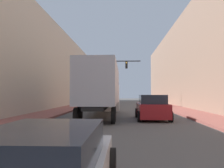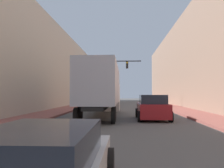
# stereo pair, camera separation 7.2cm
# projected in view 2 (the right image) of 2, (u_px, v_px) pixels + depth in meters

# --- Properties ---
(sidewalk_right) EXTENTS (2.87, 80.00, 0.15)m
(sidewalk_right) POSITION_uv_depth(u_px,v_px,m) (178.00, 109.00, 28.68)
(sidewalk_right) COLOR #9E564C
(sidewalk_right) RESTS_ON ground
(sidewalk_left) EXTENTS (2.87, 80.00, 0.15)m
(sidewalk_left) POSITION_uv_depth(u_px,v_px,m) (68.00, 109.00, 29.33)
(sidewalk_left) COLOR #9E564C
(sidewalk_left) RESTS_ON ground
(building_right) EXTENTS (6.00, 80.00, 12.31)m
(building_right) POSITION_uv_depth(u_px,v_px,m) (216.00, 56.00, 28.70)
(building_right) COLOR #997A66
(building_right) RESTS_ON ground
(building_left) EXTENTS (6.00, 80.00, 10.38)m
(building_left) POSITION_uv_depth(u_px,v_px,m) (31.00, 66.00, 29.75)
(building_left) COLOR beige
(building_left) RESTS_ON ground
(semi_truck) EXTENTS (2.55, 14.02, 4.01)m
(semi_truck) POSITION_uv_depth(u_px,v_px,m) (103.00, 88.00, 20.87)
(semi_truck) COLOR #B2B7C1
(semi_truck) RESTS_ON ground
(suv_car) EXTENTS (2.24, 4.44, 1.75)m
(suv_car) POSITION_uv_depth(u_px,v_px,m) (152.00, 108.00, 17.59)
(suv_car) COLOR maroon
(suv_car) RESTS_ON ground
(traffic_signal_gantry) EXTENTS (7.36, 0.35, 6.39)m
(traffic_signal_gantry) POSITION_uv_depth(u_px,v_px,m) (101.00, 72.00, 32.66)
(traffic_signal_gantry) COLOR black
(traffic_signal_gantry) RESTS_ON ground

